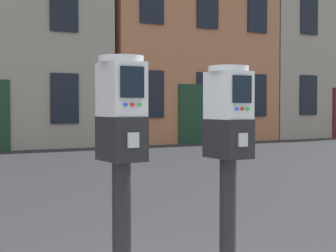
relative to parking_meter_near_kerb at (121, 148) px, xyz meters
The scene contains 4 objects.
parking_meter_near_kerb is the anchor object (origin of this frame).
parking_meter_twin_adjacent 0.63m from the parking_meter_near_kerb, ahead, with size 0.22×0.25×1.38m.
townhouse_green_painted 19.40m from the parking_meter_near_kerb, 59.25° to the left, with size 6.75×5.14×9.48m.
townhouse_brownstone 24.37m from the parking_meter_near_kerb, 43.28° to the left, with size 8.69×5.39×9.68m.
Camera 1 is at (-1.53, -2.66, 1.31)m, focal length 57.91 mm.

